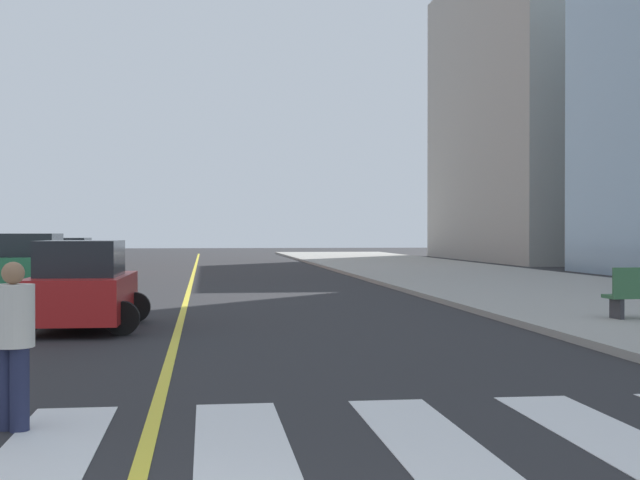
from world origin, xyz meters
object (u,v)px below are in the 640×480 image
Objects in this scene: car_silver_nearest at (71,259)px; pedestrian_crossing at (13,338)px; car_red_third at (82,288)px; car_green_second at (34,264)px.

car_silver_nearest is 31.02m from pedestrian_crossing.
car_red_third is at bearing -79.36° from car_silver_nearest.
pedestrian_crossing is (0.60, -9.69, 0.08)m from car_red_third.
pedestrian_crossing is (3.88, -22.11, 0.02)m from car_green_second.
car_silver_nearest is 21.35m from car_red_third.
car_green_second is (0.01, -8.68, 0.09)m from car_silver_nearest.
car_green_second is 12.84m from car_red_third.
car_green_second reaches higher than car_red_third.
car_red_third reaches higher than car_silver_nearest.
car_silver_nearest reaches higher than pedestrian_crossing.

